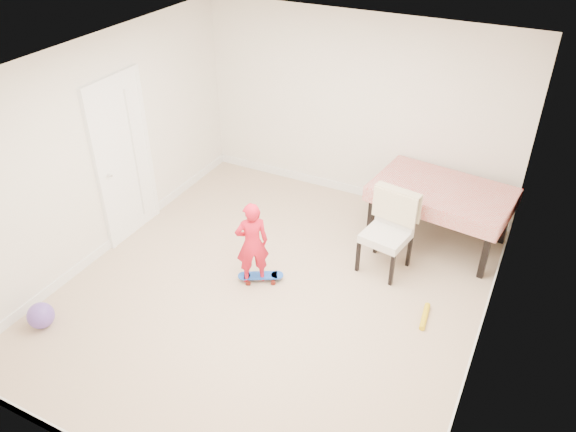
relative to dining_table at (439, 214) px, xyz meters
The scene contains 16 objects.
ground 2.36m from the dining_table, 126.98° to the right, with size 5.00×5.00×0.00m, color tan.
ceiling 3.20m from the dining_table, 126.98° to the right, with size 4.50×5.00×0.04m, color white.
wall_back 1.78m from the dining_table, 156.02° to the left, with size 4.50×0.04×2.60m, color silver.
wall_front 4.65m from the dining_table, 107.87° to the right, with size 4.50×0.04×2.60m, color silver.
wall_left 4.18m from the dining_table, 152.89° to the right, with size 0.04×5.00×2.60m, color silver.
wall_right 2.23m from the dining_table, 65.90° to the right, with size 0.04×5.00×2.60m, color silver.
door 3.99m from the dining_table, 156.72° to the right, with size 0.10×0.94×2.11m, color white.
baseboard_back 1.57m from the dining_table, 155.68° to the left, with size 4.50×0.02×0.12m, color white.
baseboard_left 4.10m from the dining_table, 152.95° to the right, with size 0.02×5.00×0.12m, color white.
baseboard_right 2.07m from the dining_table, 65.64° to the right, with size 0.02×5.00×0.12m, color white.
dining_table is the anchor object (origin of this frame).
dining_chair 0.97m from the dining_table, 115.66° to the right, with size 0.55×0.63×1.00m, color white, non-canonical shape.
skateboard 2.40m from the dining_table, 132.96° to the right, with size 0.53×0.19×0.08m, color blue, non-canonical shape.
child 2.46m from the dining_table, 133.16° to the right, with size 0.38×0.25×1.04m, color red.
balloon 4.78m from the dining_table, 134.09° to the right, with size 0.28×0.28×0.28m, color #6849B0.
foam_toy 1.57m from the dining_table, 79.67° to the right, with size 0.06×0.06×0.40m, color yellow.
Camera 1 is at (2.36, -4.30, 4.23)m, focal length 35.00 mm.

